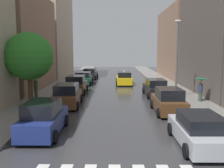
{
  "coord_description": "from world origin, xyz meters",
  "views": [
    {
      "loc": [
        -0.0,
        -6.05,
        4.37
      ],
      "look_at": [
        -0.25,
        17.59,
        1.19
      ],
      "focal_mm": 40.55,
      "sensor_mm": 36.0,
      "label": 1
    }
  ],
  "objects": [
    {
      "name": "lamp_post_right",
      "position": [
        5.55,
        16.64,
        4.11
      ],
      "size": [
        0.6,
        0.28,
        6.85
      ],
      "color": "#595B60",
      "rests_on": "sidewalk_right"
    },
    {
      "name": "parked_car_right_second",
      "position": [
        3.76,
        11.3,
        0.82
      ],
      "size": [
        2.08,
        4.19,
        1.76
      ],
      "rotation": [
        0.0,
        0.0,
        1.59
      ],
      "color": "brown",
      "rests_on": "ground"
    },
    {
      "name": "parked_car_left_fifth",
      "position": [
        -3.73,
        32.14,
        0.76
      ],
      "size": [
        2.24,
        4.43,
        1.62
      ],
      "rotation": [
        0.0,
        0.0,
        1.53
      ],
      "color": "black",
      "rests_on": "ground"
    },
    {
      "name": "building_right_far",
      "position": [
        11.0,
        34.42,
        5.38
      ],
      "size": [
        6.0,
        15.41,
        10.76
      ],
      "primitive_type": "cube",
      "color": "#8C6B56",
      "rests_on": "ground"
    },
    {
      "name": "parked_car_left_third",
      "position": [
        -3.95,
        19.54,
        0.83
      ],
      "size": [
        2.16,
        4.3,
        1.8
      ],
      "rotation": [
        0.0,
        0.0,
        1.58
      ],
      "color": "brown",
      "rests_on": "ground"
    },
    {
      "name": "pedestrian_far_side",
      "position": [
        7.08,
        14.61,
        1.55
      ],
      "size": [
        1.01,
        1.01,
        1.91
      ],
      "rotation": [
        0.0,
        0.0,
        5.17
      ],
      "color": "#38513D",
      "rests_on": "sidewalk_right"
    },
    {
      "name": "ground_plane",
      "position": [
        0.0,
        24.0,
        -0.02
      ],
      "size": [
        28.0,
        72.0,
        0.04
      ],
      "primitive_type": "cube",
      "color": "#353537"
    },
    {
      "name": "parked_car_right_nearest",
      "position": [
        3.85,
        5.12,
        0.72
      ],
      "size": [
        2.12,
        4.36,
        1.53
      ],
      "rotation": [
        0.0,
        0.0,
        1.58
      ],
      "color": "#B2B7BF",
      "rests_on": "ground"
    },
    {
      "name": "parked_car_left_nearest",
      "position": [
        -3.7,
        6.71,
        0.82
      ],
      "size": [
        1.97,
        4.27,
        1.77
      ],
      "rotation": [
        0.0,
        0.0,
        1.57
      ],
      "color": "navy",
      "rests_on": "ground"
    },
    {
      "name": "sidewalk_right",
      "position": [
        6.5,
        24.0,
        0.07
      ],
      "size": [
        3.0,
        72.0,
        0.15
      ],
      "primitive_type": "cube",
      "color": "gray",
      "rests_on": "ground"
    },
    {
      "name": "parked_car_left_second",
      "position": [
        -3.73,
        13.41,
        0.82
      ],
      "size": [
        2.24,
        4.58,
        1.76
      ],
      "rotation": [
        0.0,
        0.0,
        1.61
      ],
      "color": "brown",
      "rests_on": "ground"
    },
    {
      "name": "taxi_midroad",
      "position": [
        1.2,
        26.06,
        0.77
      ],
      "size": [
        2.09,
        4.69,
        1.81
      ],
      "rotation": [
        0.0,
        0.0,
        1.58
      ],
      "color": "yellow",
      "rests_on": "ground"
    },
    {
      "name": "parked_car_right_third",
      "position": [
        3.89,
        17.73,
        0.77
      ],
      "size": [
        2.13,
        4.51,
        1.65
      ],
      "rotation": [
        0.0,
        0.0,
        1.6
      ],
      "color": "black",
      "rests_on": "ground"
    },
    {
      "name": "street_tree_left",
      "position": [
        -6.63,
        13.52,
        3.89
      ],
      "size": [
        3.72,
        3.72,
        5.61
      ],
      "color": "#513823",
      "rests_on": "sidewalk_left"
    },
    {
      "name": "parked_car_left_fourth",
      "position": [
        -3.99,
        26.0,
        0.76
      ],
      "size": [
        2.17,
        4.37,
        1.61
      ],
      "rotation": [
        0.0,
        0.0,
        1.57
      ],
      "color": "#0C4C2D",
      "rests_on": "ground"
    },
    {
      "name": "sidewalk_left",
      "position": [
        -6.5,
        24.0,
        0.07
      ],
      "size": [
        3.0,
        72.0,
        0.15
      ],
      "primitive_type": "cube",
      "color": "gray",
      "rests_on": "ground"
    },
    {
      "name": "building_left_mid",
      "position": [
        -11.0,
        22.11,
        5.25
      ],
      "size": [
        6.0,
        12.45,
        10.49
      ],
      "primitive_type": "cube",
      "color": "#8C6B56",
      "rests_on": "ground"
    },
    {
      "name": "building_left_far",
      "position": [
        -11.0,
        36.11,
        7.25
      ],
      "size": [
        6.0,
        13.67,
        14.51
      ],
      "primitive_type": "cube",
      "color": "#B2A38C",
      "rests_on": "ground"
    },
    {
      "name": "pedestrian_foreground",
      "position": [
        -6.92,
        15.77,
        1.69
      ],
      "size": [
        1.02,
        1.02,
        2.12
      ],
      "rotation": [
        0.0,
        0.0,
        5.21
      ],
      "color": "#38513D",
      "rests_on": "sidewalk_left"
    }
  ]
}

